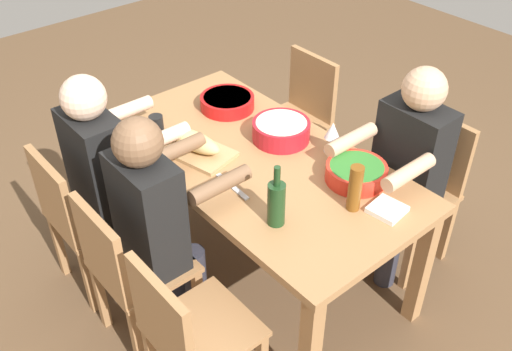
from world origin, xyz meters
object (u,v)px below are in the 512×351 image
bread_loaf (193,141)px  diner_far_right (405,163)px  chair_near_left (79,215)px  cutting_board (194,150)px  chair_far_left (300,113)px  serving_bowl_greens (356,172)px  beer_bottle (355,188)px  diner_near_left (106,166)px  chair_far_right (421,182)px  diner_near_center (157,214)px  serving_bowl_salad (227,101)px  chair_near_right (187,332)px  chair_near_center (127,267)px  dining_table (256,172)px  cup_near_left (156,124)px  serving_bowl_pasta (281,129)px  wine_glass (333,132)px  wine_bottle (276,203)px  napkin_stack (387,209)px

bread_loaf → diner_far_right: bearing=47.9°
bread_loaf → chair_near_left: bearing=-112.7°
cutting_board → diner_far_right: bearing=47.9°
chair_far_left → bread_loaf: 1.04m
serving_bowl_greens → beer_bottle: beer_bottle is taller
chair_far_left → diner_near_left: 1.35m
chair_far_right → diner_far_right: (-0.00, -0.18, 0.21)m
diner_near_center → chair_far_left: (-0.47, 1.33, -0.21)m
bread_loaf → chair_far_left: bearing=103.6°
diner_near_left → serving_bowl_salad: diner_near_left is taller
diner_far_right → cutting_board: bearing=-132.1°
diner_near_center → chair_far_left: diner_near_center is taller
diner_near_center → bread_loaf: size_ratio=3.75×
chair_far_left → serving_bowl_salad: bearing=-89.8°
chair_near_right → chair_near_center: bearing=180.0°
dining_table → serving_bowl_greens: size_ratio=5.99×
cup_near_left → diner_far_right: bearing=40.1°
serving_bowl_pasta → wine_glass: (0.24, 0.11, 0.06)m
serving_bowl_salad → serving_bowl_pasta: serving_bowl_pasta is taller
serving_bowl_pasta → diner_near_center: bearing=-86.8°
dining_table → serving_bowl_greens: 0.51m
diner_near_center → wine_bottle: (0.42, 0.33, 0.15)m
wine_glass → serving_bowl_pasta: bearing=-155.0°
cutting_board → napkin_stack: size_ratio=2.86×
cup_near_left → napkin_stack: 1.25m
chair_near_left → serving_bowl_pasta: (0.42, 0.96, 0.31)m
serving_bowl_pasta → cup_near_left: size_ratio=3.10×
chair_far_right → cup_near_left: (-0.97, -1.00, 0.30)m
serving_bowl_salad → napkin_stack: 1.14m
wine_bottle → wine_glass: bearing=111.3°
chair_near_right → napkin_stack: bearing=77.3°
diner_far_right → serving_bowl_greens: diner_far_right is taller
chair_near_left → napkin_stack: size_ratio=6.07×
chair_far_right → cutting_board: 1.22m
diner_far_right → bread_loaf: diner_far_right is taller
diner_near_left → beer_bottle: bearing=32.2°
chair_near_center → diner_near_left: 0.55m
chair_far_right → bread_loaf: size_ratio=2.66×
chair_far_right → chair_near_right: size_ratio=1.00×
dining_table → chair_near_center: 0.77m
chair_far_right → wine_glass: bearing=-121.2°
wine_glass → napkin_stack: size_ratio=1.19×
diner_near_left → diner_near_center: bearing=0.0°
wine_glass → cup_near_left: size_ratio=1.75×
chair_far_left → wine_bottle: 1.38m
chair_far_right → diner_far_right: bearing=-90.0°
diner_near_center → wine_glass: 0.92m
chair_far_left → beer_bottle: bearing=-33.5°
chair_near_right → serving_bowl_pasta: chair_near_right is taller
dining_table → cup_near_left: cup_near_left is taller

